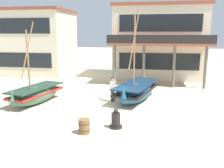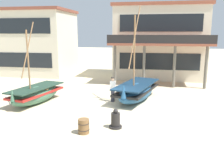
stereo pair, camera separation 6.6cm
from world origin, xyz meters
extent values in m
plane|color=beige|center=(0.00, 0.00, 0.00)|extent=(120.00, 120.00, 0.00)
ellipsoid|color=#427056|center=(-5.06, 0.61, 0.55)|extent=(2.40, 4.51, 1.10)
cube|color=red|center=(-5.06, 0.61, 0.69)|extent=(2.38, 4.35, 0.13)
cube|color=#243D2F|center=(-5.06, 0.61, 1.05)|extent=(2.43, 4.44, 0.08)
cone|color=#427056|center=(-5.51, -1.40, 1.04)|extent=(0.36, 0.36, 0.77)
cylinder|color=olive|center=(-5.18, 0.09, 2.78)|extent=(0.10, 0.10, 4.02)
cylinder|color=olive|center=(-5.18, 0.09, 3.57)|extent=(0.38, 1.42, 3.45)
cube|color=olive|center=(-4.99, 0.93, 0.93)|extent=(1.43, 0.47, 0.06)
ellipsoid|color=#23517A|center=(1.47, 2.43, 0.60)|extent=(2.99, 5.18, 1.19)
cube|color=black|center=(1.47, 2.43, 0.75)|extent=(2.96, 4.99, 0.14)
cube|color=#132C43|center=(1.47, 2.43, 1.14)|extent=(3.02, 5.10, 0.08)
cone|color=#23517A|center=(0.87, 0.17, 1.13)|extent=(0.44, 0.44, 0.83)
cylinder|color=olive|center=(1.31, 1.84, 3.27)|extent=(0.10, 0.10, 4.87)
cylinder|color=olive|center=(1.31, 1.84, 4.35)|extent=(0.57, 1.90, 3.95)
cube|color=olive|center=(1.56, 2.78, 1.01)|extent=(1.70, 0.59, 0.06)
cylinder|color=#33333D|center=(-0.10, 1.84, 0.44)|extent=(0.26, 0.26, 0.88)
cube|color=silver|center=(-0.10, 1.84, 1.15)|extent=(0.37, 0.23, 0.54)
sphere|color=tan|center=(-0.10, 1.84, 1.54)|extent=(0.22, 0.22, 0.22)
cylinder|color=#2D2823|center=(-0.10, 1.84, 1.66)|extent=(0.24, 0.24, 0.05)
cylinder|color=black|center=(0.85, -2.74, 0.05)|extent=(0.64, 0.64, 0.10)
cylinder|color=black|center=(0.85, -2.74, 0.43)|extent=(0.45, 0.45, 0.66)
sphere|color=black|center=(0.85, -2.74, 0.84)|extent=(0.25, 0.25, 0.25)
cylinder|color=brown|center=(-0.50, -3.68, 0.35)|extent=(0.52, 0.52, 0.70)
torus|color=black|center=(-0.50, -3.68, 0.50)|extent=(0.56, 0.56, 0.03)
torus|color=black|center=(-0.50, -3.68, 0.20)|extent=(0.56, 0.56, 0.03)
cube|color=beige|center=(2.98, 12.09, 3.53)|extent=(8.90, 5.50, 7.06)
cube|color=brown|center=(2.98, 12.09, 7.21)|extent=(9.25, 5.72, 0.30)
cube|color=black|center=(2.98, 9.31, 1.94)|extent=(7.47, 0.06, 1.55)
cube|color=black|center=(2.98, 9.31, 5.47)|extent=(7.47, 0.06, 1.55)
cube|color=brown|center=(2.98, 7.98, 3.63)|extent=(8.90, 2.71, 0.20)
cylinder|color=#666056|center=(-0.83, 7.04, 1.76)|extent=(0.24, 0.24, 3.53)
cylinder|color=#666056|center=(1.71, 7.04, 1.76)|extent=(0.24, 0.24, 3.53)
cylinder|color=#666056|center=(4.25, 7.04, 1.76)|extent=(0.24, 0.24, 3.53)
cylinder|color=#666056|center=(6.79, 7.04, 1.76)|extent=(0.24, 0.24, 3.53)
cube|color=black|center=(2.98, 6.68, 4.08)|extent=(8.90, 0.08, 0.70)
cube|color=beige|center=(-10.97, 11.90, 3.39)|extent=(8.30, 6.27, 6.77)
cube|color=brown|center=(-10.97, 11.90, 6.92)|extent=(8.63, 6.53, 0.30)
cube|color=black|center=(-10.97, 8.73, 1.86)|extent=(6.97, 0.06, 1.49)
cube|color=black|center=(-10.97, 8.73, 5.25)|extent=(6.97, 0.06, 1.49)
camera|label=1|loc=(2.64, -13.95, 4.64)|focal=39.02mm
camera|label=2|loc=(2.71, -13.93, 4.64)|focal=39.02mm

